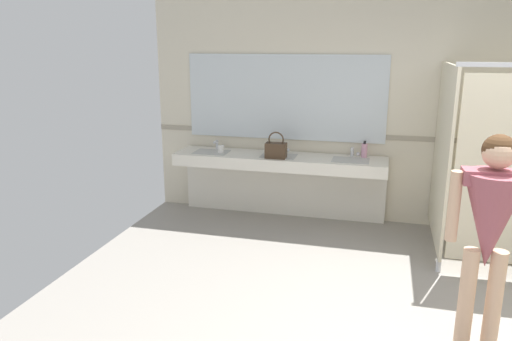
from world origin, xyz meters
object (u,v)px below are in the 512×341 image
Objects in this scene: soap_dispenser at (364,150)px; paper_cup at (221,149)px; handbag at (276,150)px; person_standing at (490,221)px.

soap_dispenser reaches higher than paper_cup.
person_standing is at bearing -47.24° from handbag.
person_standing reaches higher than soap_dispenser.
person_standing is 3.43m from paper_cup.
handbag is 1.58× the size of soap_dispenser.
person_standing is 17.13× the size of paper_cup.
soap_dispenser is at bearing 111.33° from person_standing.
handbag is at bearing -163.35° from soap_dispenser.
soap_dispenser is at bearing 16.65° from handbag.
person_standing is at bearing -39.47° from paper_cup.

